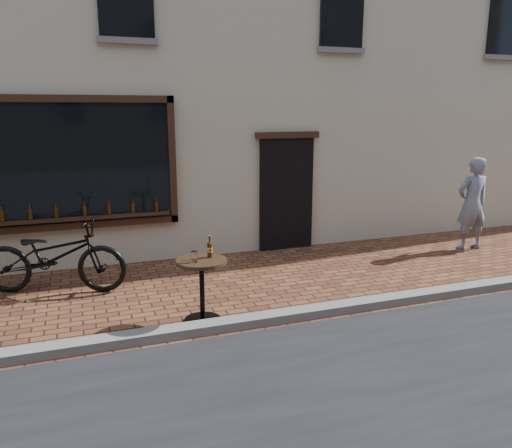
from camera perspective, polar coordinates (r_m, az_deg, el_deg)
name	(u,v)px	position (r m, az deg, el deg)	size (l,w,h in m)	color
ground	(255,332)	(6.43, -0.16, -12.19)	(90.00, 90.00, 0.00)	#4D2719
kerb	(249,321)	(6.58, -0.76, -11.03)	(90.00, 0.25, 0.12)	slate
shop_building	(157,6)	(12.35, -11.27, 23.26)	(28.00, 6.20, 10.00)	beige
cargo_bicycle	(51,255)	(8.17, -22.40, -3.32)	(2.60, 1.45, 1.22)	black
bistro_table	(202,277)	(6.54, -6.19, -6.10)	(0.66, 0.66, 1.14)	black
pedestrian	(472,204)	(10.76, 23.47, 2.14)	(0.67, 0.44, 1.84)	slate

